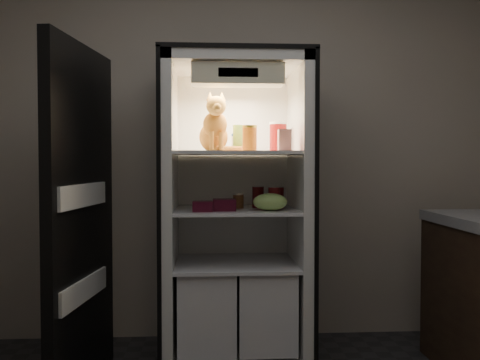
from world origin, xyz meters
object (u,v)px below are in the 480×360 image
Objects in this scene: condiment_jar at (238,201)px; parmesan_shaker at (238,138)px; pepper_jar at (278,137)px; soda_can_b at (278,197)px; salsa_jar at (250,138)px; refrigerator at (235,231)px; mayo_tub at (238,143)px; tabby_cat at (215,130)px; soda_can_a at (258,197)px; soda_can_c at (274,198)px; berry_box_right at (224,205)px; berry_box_left at (203,206)px; grape_bag at (270,202)px; cream_carton at (284,140)px.

parmesan_shaker is at bearing 94.93° from condiment_jar.
soda_can_b is at bearing -95.18° from pepper_jar.
refrigerator is at bearing 121.46° from salsa_jar.
tabby_cat is at bearing -142.48° from mayo_tub.
refrigerator is 10.14× the size of pepper_jar.
soda_can_a is 0.98× the size of soda_can_c.
berry_box_right is (-0.30, -0.06, -0.04)m from soda_can_c.
berry_box_left is (-0.47, -0.26, -0.41)m from pepper_jar.
mayo_tub is 0.55× the size of grape_bag.
refrigerator reaches higher than grape_bag.
salsa_jar is 0.40m from grape_bag.
condiment_jar is 0.45× the size of grape_bag.
refrigerator is at bearing 50.11° from berry_box_left.
cream_carton is at bearing -89.09° from soda_can_b.
tabby_cat is 2.62× the size of soda_can_a.
berry_box_left is (-0.28, -0.11, -0.40)m from salsa_jar.
parmesan_shaker is 0.80× the size of grape_bag.
cream_carton is at bearing -43.17° from refrigerator.
grape_bag is 0.40m from berry_box_left.
berry_box_right reaches higher than berry_box_left.
soda_can_b is 0.38m from berry_box_right.
soda_can_c is (0.15, -0.00, -0.36)m from salsa_jar.
salsa_jar is 0.39m from soda_can_a.
parmesan_shaker is 1.22× the size of berry_box_right.
refrigerator reaches higher than berry_box_left.
refrigerator is at bearing 175.90° from soda_can_b.
soda_can_a reaches higher than grape_bag.
soda_can_a is (0.27, 0.06, -0.41)m from tabby_cat.
salsa_jar reaches higher than soda_can_b.
grape_bag is 1.53× the size of berry_box_right.
mayo_tub is at bearing 65.55° from refrigerator.
refrigerator is at bearing 176.51° from soda_can_a.
mayo_tub is (0.00, 0.07, -0.03)m from parmesan_shaker.
berry_box_right is at bearing -169.46° from soda_can_c.
tabby_cat is at bearing 114.06° from berry_box_right.
soda_can_b reaches higher than condiment_jar.
soda_can_b is at bearing 0.28° from parmesan_shaker.
salsa_jar is 0.23m from cream_carton.
berry_box_left is at bearing -154.98° from soda_can_b.
berry_box_right is (-0.09, -0.15, -0.01)m from condiment_jar.
mayo_tub reaches higher than condiment_jar.
tabby_cat is at bearing -170.27° from condiment_jar.
pepper_jar is 0.46m from grape_bag.
tabby_cat is 0.23m from salsa_jar.
cream_carton is 0.42m from soda_can_b.
salsa_jar is 1.66× the size of condiment_jar.
cream_carton is 0.52m from berry_box_right.
condiment_jar reaches higher than berry_box_right.
condiment_jar is 0.29m from berry_box_left.
grape_bag is at bearing 3.88° from berry_box_left.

